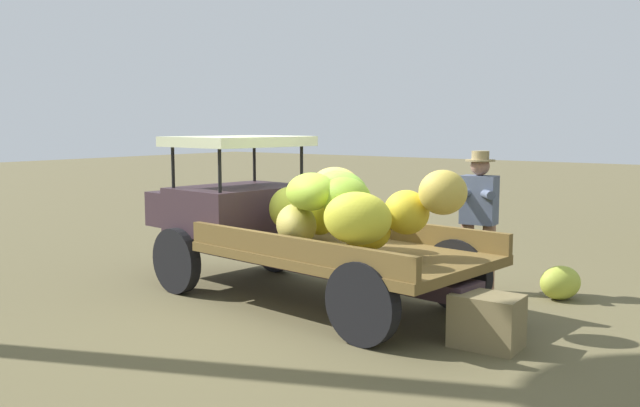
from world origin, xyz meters
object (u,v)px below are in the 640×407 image
Objects in this scene: farmer at (479,213)px; wooden_crate at (487,321)px; truck at (290,219)px; loose_banana_bunch at (560,283)px.

farmer is 2.81× the size of wooden_crate.
farmer is at bearing -64.17° from wooden_crate.
wooden_crate is at bearing 21.69° from farmer.
truck is 7.73× the size of wooden_crate.
truck is 2.61m from wooden_crate.
truck reaches higher than wooden_crate.
loose_banana_bunch is (-0.02, -2.05, -0.04)m from wooden_crate.
wooden_crate is (-0.88, 1.81, -0.71)m from farmer.
farmer reaches higher than loose_banana_bunch.
loose_banana_bunch is at bearing -139.15° from truck.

